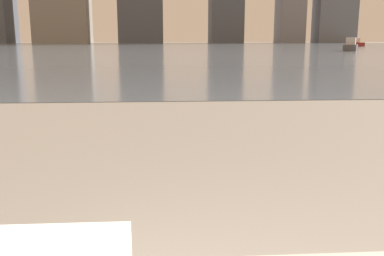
# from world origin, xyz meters

# --- Properties ---
(harbor_water) EXTENTS (180.00, 110.00, 0.01)m
(harbor_water) POSITION_xyz_m (0.00, 62.00, 0.01)
(harbor_water) COLOR slate
(harbor_water) RESTS_ON ground_plane
(harbor_boat_3) EXTENTS (1.61, 3.17, 1.14)m
(harbor_boat_3) POSITION_xyz_m (28.35, 62.68, 0.41)
(harbor_boat_3) COLOR maroon
(harbor_boat_3) RESTS_ON harbor_water
(harbor_boat_4) EXTENTS (2.34, 3.20, 1.15)m
(harbor_boat_4) POSITION_xyz_m (16.15, 36.72, 0.41)
(harbor_boat_4) COLOR #4C4C51
(harbor_boat_4) RESTS_ON harbor_water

